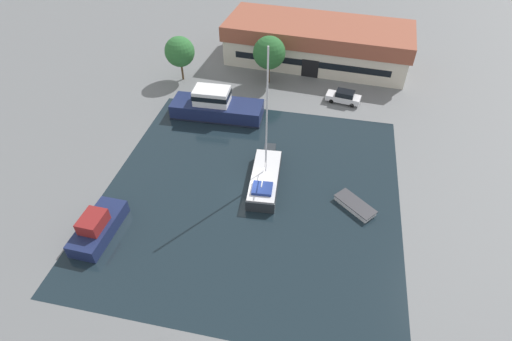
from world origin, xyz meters
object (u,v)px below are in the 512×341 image
object	(u,v)px
quay_tree_by_water	(180,52)
motor_cruiser	(216,106)
quay_tree_near_building	(269,53)
parked_car	(344,97)
small_dinghy	(355,205)
sailboat_moored	(265,177)
cabin_boat	(98,227)
warehouse_building	(317,43)

from	to	relation	value
quay_tree_by_water	motor_cruiser	bearing A→B (deg)	-47.46
quay_tree_near_building	parked_car	xyz separation A→B (m)	(10.59, -3.09, -3.66)
motor_cruiser	small_dinghy	world-z (taller)	motor_cruiser
quay_tree_by_water	sailboat_moored	distance (m)	24.55
quay_tree_near_building	sailboat_moored	distance (m)	20.91
quay_tree_near_building	small_dinghy	size ratio (longest dim) A/B	1.57
motor_cruiser	cabin_boat	distance (m)	21.17
sailboat_moored	cabin_boat	size ratio (longest dim) A/B	2.30
quay_tree_near_building	quay_tree_by_water	xyz separation A→B (m)	(-12.17, -1.61, -0.29)
cabin_boat	quay_tree_by_water	bearing A→B (deg)	96.09
sailboat_moored	small_dinghy	size ratio (longest dim) A/B	3.46
quay_tree_near_building	warehouse_building	bearing A→B (deg)	53.20
sailboat_moored	small_dinghy	bearing A→B (deg)	-14.41
quay_tree_by_water	sailboat_moored	world-z (taller)	sailboat_moored
motor_cruiser	quay_tree_by_water	bearing A→B (deg)	40.88
warehouse_building	quay_tree_near_building	distance (m)	9.92
warehouse_building	motor_cruiser	size ratio (longest dim) A/B	2.41
warehouse_building	small_dinghy	xyz separation A→B (m)	(6.71, -29.84, -2.68)
warehouse_building	quay_tree_by_water	distance (m)	20.41
sailboat_moored	cabin_boat	world-z (taller)	sailboat_moored
parked_car	sailboat_moored	size ratio (longest dim) A/B	0.31
motor_cruiser	cabin_boat	size ratio (longest dim) A/B	1.80
sailboat_moored	motor_cruiser	xyz separation A→B (m)	(-8.31, 10.82, 0.59)
warehouse_building	small_dinghy	bearing A→B (deg)	-73.10
quay_tree_near_building	quay_tree_by_water	size ratio (longest dim) A/B	1.07
small_dinghy	parked_car	bearing A→B (deg)	46.28
cabin_boat	warehouse_building	bearing A→B (deg)	69.05
parked_car	small_dinghy	xyz separation A→B (m)	(1.99, -18.89, -0.53)
quay_tree_near_building	small_dinghy	world-z (taller)	quay_tree_near_building
warehouse_building	parked_car	xyz separation A→B (m)	(4.72, -10.94, -2.15)
quay_tree_by_water	small_dinghy	bearing A→B (deg)	-39.46
quay_tree_near_building	sailboat_moored	size ratio (longest dim) A/B	0.46
motor_cruiser	cabin_boat	bearing A→B (deg)	164.23
small_dinghy	cabin_boat	world-z (taller)	cabin_boat
motor_cruiser	small_dinghy	size ratio (longest dim) A/B	2.70
quay_tree_by_water	cabin_boat	world-z (taller)	quay_tree_by_water
parked_car	motor_cruiser	xyz separation A→B (m)	(-15.54, -6.39, 0.53)
warehouse_building	quay_tree_by_water	bearing A→B (deg)	-148.11
motor_cruiser	cabin_boat	xyz separation A→B (m)	(-5.16, -20.53, -0.42)
warehouse_building	cabin_boat	world-z (taller)	warehouse_building
warehouse_building	quay_tree_near_building	world-z (taller)	quay_tree_near_building
parked_car	sailboat_moored	world-z (taller)	sailboat_moored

